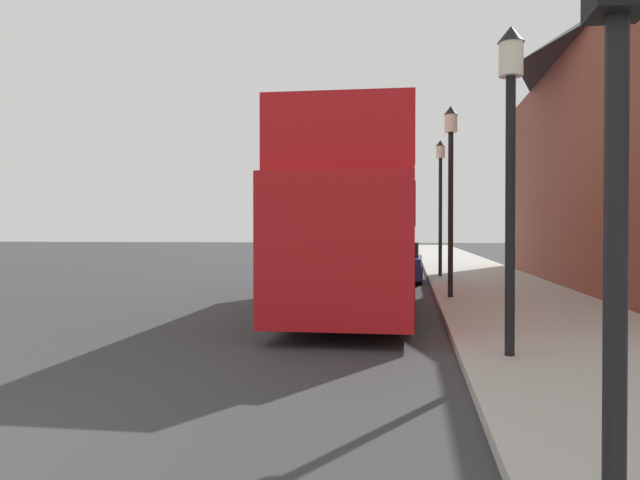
# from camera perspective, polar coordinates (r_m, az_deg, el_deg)

# --- Properties ---
(ground_plane) EXTENTS (144.00, 144.00, 0.00)m
(ground_plane) POSITION_cam_1_polar(r_m,az_deg,el_deg) (25.65, -1.81, -3.22)
(ground_plane) COLOR #333335
(sidewalk) EXTENTS (3.92, 108.00, 0.14)m
(sidewalk) POSITION_cam_1_polar(r_m,az_deg,el_deg) (22.42, 14.95, -3.65)
(sidewalk) COLOR #ADAAA3
(sidewalk) RESTS_ON ground_plane
(tour_bus) EXTENTS (2.50, 10.54, 4.02)m
(tour_bus) POSITION_cam_1_polar(r_m,az_deg,el_deg) (14.75, 3.73, 0.72)
(tour_bus) COLOR red
(tour_bus) RESTS_ON ground_plane
(parked_car_ahead_of_bus) EXTENTS (1.87, 4.22, 1.41)m
(parked_car_ahead_of_bus) POSITION_cam_1_polar(r_m,az_deg,el_deg) (22.40, 7.07, -2.12)
(parked_car_ahead_of_bus) COLOR navy
(parked_car_ahead_of_bus) RESTS_ON ground_plane
(traffic_signal) EXTENTS (0.28, 0.42, 3.62)m
(traffic_signal) POSITION_cam_1_polar(r_m,az_deg,el_deg) (3.65, 25.65, 16.42)
(traffic_signal) COLOR black
(traffic_signal) RESTS_ON sidewalk
(lamp_post_nearest) EXTENTS (0.35, 0.35, 4.40)m
(lamp_post_nearest) POSITION_cam_1_polar(r_m,az_deg,el_deg) (8.82, 17.03, 9.84)
(lamp_post_nearest) COLOR black
(lamp_post_nearest) RESTS_ON sidewalk
(lamp_post_second) EXTENTS (0.35, 0.35, 4.83)m
(lamp_post_second) POSITION_cam_1_polar(r_m,az_deg,el_deg) (16.16, 11.87, 6.66)
(lamp_post_second) COLOR black
(lamp_post_second) RESTS_ON sidewalk
(lamp_post_third) EXTENTS (0.35, 0.35, 5.04)m
(lamp_post_third) POSITION_cam_1_polar(r_m,az_deg,el_deg) (23.57, 10.95, 5.13)
(lamp_post_third) COLOR black
(lamp_post_third) RESTS_ON sidewalk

